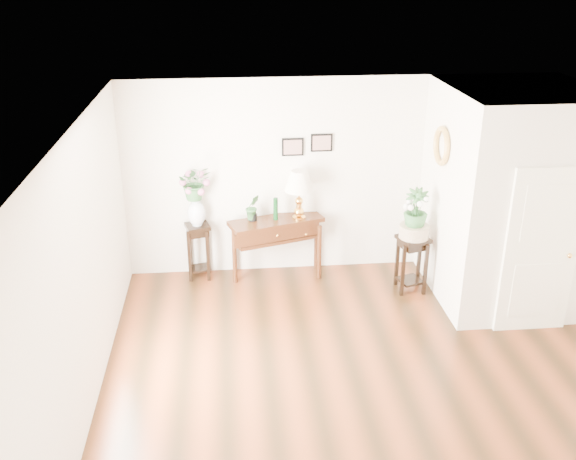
{
  "coord_description": "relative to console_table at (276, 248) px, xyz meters",
  "views": [
    {
      "loc": [
        -1.54,
        -5.76,
        4.29
      ],
      "look_at": [
        -0.85,
        1.3,
        1.23
      ],
      "focal_mm": 40.0,
      "sensor_mm": 36.0,
      "label": 1
    }
  ],
  "objects": [
    {
      "name": "wall_left",
      "position": [
        -2.09,
        -2.5,
        0.96
      ],
      "size": [
        0.02,
        5.5,
        2.8
      ],
      "primitive_type": "cube",
      "color": "white",
      "rests_on": "ground"
    },
    {
      "name": "wall_ornament",
      "position": [
        2.07,
        -0.6,
        1.61
      ],
      "size": [
        0.07,
        0.51,
        0.51
      ],
      "primitive_type": "torus",
      "rotation": [
        0.0,
        1.57,
        0.0
      ],
      "color": "tan",
      "rests_on": "partition"
    },
    {
      "name": "art_print_right",
      "position": [
        0.66,
        0.23,
        1.46
      ],
      "size": [
        0.3,
        0.02,
        0.25
      ],
      "primitive_type": "cube",
      "color": "black",
      "rests_on": "wall_back"
    },
    {
      "name": "ceiling",
      "position": [
        0.91,
        -2.5,
        2.36
      ],
      "size": [
        6.0,
        5.5,
        0.02
      ],
      "primitive_type": "cube",
      "color": "white",
      "rests_on": "ground"
    },
    {
      "name": "plant_stand_b",
      "position": [
        1.81,
        -0.6,
        -0.04
      ],
      "size": [
        0.46,
        0.46,
        0.79
      ],
      "primitive_type": "cube",
      "rotation": [
        0.0,
        0.0,
        0.29
      ],
      "color": "black",
      "rests_on": "floor"
    },
    {
      "name": "art_print_left",
      "position": [
        0.26,
        0.23,
        1.41
      ],
      "size": [
        0.3,
        0.02,
        0.25
      ],
      "primitive_type": "cube",
      "color": "black",
      "rests_on": "wall_back"
    },
    {
      "name": "console_table",
      "position": [
        0.0,
        0.0,
        0.0
      ],
      "size": [
        1.39,
        0.82,
        0.88
      ],
      "primitive_type": "cube",
      "rotation": [
        0.0,
        0.0,
        0.31
      ],
      "color": "#3A2313",
      "rests_on": "floor"
    },
    {
      "name": "potted_plant",
      "position": [
        -0.32,
        0.0,
        0.62
      ],
      "size": [
        0.24,
        0.22,
        0.36
      ],
      "primitive_type": "imported",
      "rotation": [
        0.0,
        0.0,
        0.35
      ],
      "color": "#2E6230",
      "rests_on": "console_table"
    },
    {
      "name": "wall_front",
      "position": [
        0.91,
        -5.25,
        0.96
      ],
      "size": [
        6.0,
        0.02,
        2.8
      ],
      "primitive_type": "cube",
      "color": "white",
      "rests_on": "ground"
    },
    {
      "name": "narcissus",
      "position": [
        1.81,
        -0.6,
        0.75
      ],
      "size": [
        0.38,
        0.38,
        0.56
      ],
      "primitive_type": "imported",
      "rotation": [
        0.0,
        0.0,
        -0.22
      ],
      "color": "#2E6230",
      "rests_on": "ceramic_bowl"
    },
    {
      "name": "floor",
      "position": [
        0.91,
        -2.5,
        -0.44
      ],
      "size": [
        6.0,
        5.5,
        0.02
      ],
      "primitive_type": "cube",
      "color": "maroon",
      "rests_on": "ground"
    },
    {
      "name": "partition",
      "position": [
        3.01,
        -0.73,
        0.96
      ],
      "size": [
        1.8,
        1.95,
        2.8
      ],
      "primitive_type": "cube",
      "color": "white",
      "rests_on": "floor"
    },
    {
      "name": "table_lamp",
      "position": [
        0.32,
        0.0,
        0.79
      ],
      "size": [
        0.5,
        0.5,
        0.71
      ],
      "primitive_type": "cube",
      "rotation": [
        0.0,
        0.0,
        0.26
      ],
      "color": "gold",
      "rests_on": "console_table"
    },
    {
      "name": "lily_arrangement",
      "position": [
        -1.1,
        0.07,
        1.02
      ],
      "size": [
        0.5,
        0.45,
        0.49
      ],
      "primitive_type": "imported",
      "rotation": [
        0.0,
        0.0,
        0.18
      ],
      "color": "#2E6230",
      "rests_on": "porcelain_vase"
    },
    {
      "name": "wall_back",
      "position": [
        0.91,
        0.25,
        0.96
      ],
      "size": [
        6.0,
        0.02,
        2.8
      ],
      "primitive_type": "cube",
      "color": "white",
      "rests_on": "ground"
    },
    {
      "name": "plant_stand_a",
      "position": [
        -1.1,
        0.07,
        -0.03
      ],
      "size": [
        0.38,
        0.38,
        0.81
      ],
      "primitive_type": "cube",
      "rotation": [
        0.0,
        0.0,
        0.25
      ],
      "color": "black",
      "rests_on": "floor"
    },
    {
      "name": "porcelain_vase",
      "position": [
        -1.1,
        0.07,
        0.6
      ],
      "size": [
        0.3,
        0.3,
        0.43
      ],
      "primitive_type": null,
      "rotation": [
        0.0,
        0.0,
        -0.22
      ],
      "color": "silver",
      "rests_on": "plant_stand_a"
    },
    {
      "name": "door",
      "position": [
        3.01,
        -1.73,
        0.61
      ],
      "size": [
        0.9,
        0.05,
        2.1
      ],
      "primitive_type": "cube",
      "color": "white",
      "rests_on": "floor"
    },
    {
      "name": "green_vase",
      "position": [
        -0.0,
        0.0,
        0.61
      ],
      "size": [
        0.07,
        0.07,
        0.32
      ],
      "primitive_type": "cylinder",
      "rotation": [
        0.0,
        0.0,
        -0.02
      ],
      "color": "#093312",
      "rests_on": "console_table"
    },
    {
      "name": "ceramic_bowl",
      "position": [
        1.81,
        -0.6,
        0.43
      ],
      "size": [
        0.48,
        0.48,
        0.18
      ],
      "primitive_type": "cylinder",
      "rotation": [
        0.0,
        0.0,
        0.23
      ],
      "color": "beige",
      "rests_on": "plant_stand_b"
    }
  ]
}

